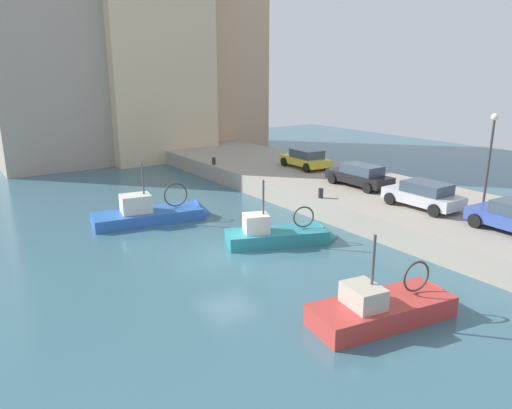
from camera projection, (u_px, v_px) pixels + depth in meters
name	position (u px, v px, depth m)	size (l,w,h in m)	color
water_surface	(227.00, 257.00, 21.24)	(80.00, 80.00, 0.00)	#386070
quay_wall	(397.00, 205.00, 27.37)	(9.00, 56.00, 1.20)	#9E9384
fishing_boat_red	(389.00, 315.00, 15.97)	(5.96, 2.74, 3.93)	#BC3833
fishing_boat_teal	(283.00, 240.00, 23.05)	(5.81, 3.56, 3.92)	teal
fishing_boat_blue	(156.00, 218.00, 26.44)	(6.88, 3.11, 4.28)	#2D60B7
parked_car_black	(360.00, 175.00, 28.93)	(1.85, 4.34, 1.39)	black
parked_car_yellow	(306.00, 158.00, 34.55)	(2.15, 4.09, 1.37)	gold
parked_car_silver	(424.00, 195.00, 24.38)	(1.97, 4.00, 1.38)	#B7B7BC
mooring_bollard_south	(321.00, 193.00, 26.44)	(0.28, 0.28, 0.55)	#2D2D33
mooring_bollard_mid	(214.00, 161.00, 35.95)	(0.28, 0.28, 0.55)	#2D2D33
quay_streetlamp	(491.00, 145.00, 23.79)	(0.36, 0.36, 4.83)	#38383D
waterfront_building_west	(53.00, 63.00, 39.62)	(10.42, 6.73, 17.38)	#A39384
waterfront_building_west_mid	(219.00, 59.00, 50.46)	(7.35, 8.59, 18.55)	tan
waterfront_building_central	(151.00, 50.00, 43.05)	(9.99, 7.43, 19.77)	beige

